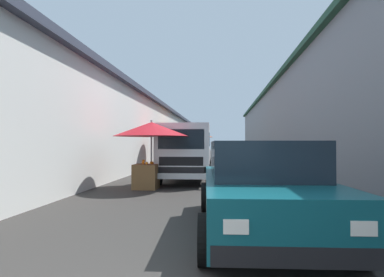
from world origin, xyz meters
The scene contains 11 objects.
ground centered at (13.50, 0.00, 0.00)m, with size 90.00×90.00×0.00m, color #33302D.
building_left_whitewash centered at (15.75, 7.26, 2.10)m, with size 49.80×7.50×4.18m.
building_right_concrete centered at (15.75, -7.26, 2.78)m, with size 49.80×7.50×5.55m.
fruit_stall_near_left centered at (18.46, 1.66, 1.89)m, with size 2.82×2.82×2.39m.
fruit_stall_far_left centered at (7.42, 1.93, 1.67)m, with size 2.38×2.38×2.17m.
fruit_stall_mid_lane centered at (13.39, 2.35, 1.73)m, with size 2.25×2.25×2.36m.
hatchback_car centered at (3.30, -0.89, 0.74)m, with size 3.99×2.09×1.45m.
delivery_truck centered at (8.94, 1.01, 1.04)m, with size 4.95×2.05×2.08m.
vendor_by_crates centered at (17.48, 0.88, 0.96)m, with size 0.63×0.34×1.65m.
vendor_in_shade centered at (15.71, -1.84, 0.90)m, with size 0.59×0.36×1.57m.
plastic_stool centered at (14.34, 1.45, 0.33)m, with size 0.30×0.30×0.43m.
Camera 1 is at (-1.45, -0.27, 1.41)m, focal length 26.86 mm.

